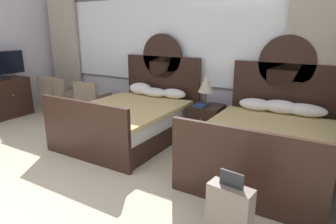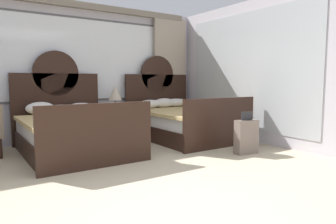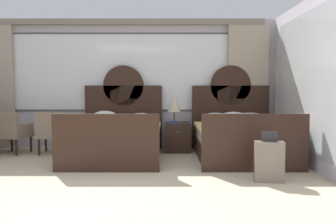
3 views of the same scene
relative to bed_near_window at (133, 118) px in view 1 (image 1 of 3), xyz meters
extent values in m
cube|color=silver|center=(-0.06, 1.14, 1.00)|extent=(6.45, 0.07, 2.70)
cube|color=#575459|center=(-0.06, 1.10, 1.24)|extent=(4.88, 0.02, 1.65)
cube|color=white|center=(-0.06, 1.09, 1.24)|extent=(4.80, 0.02, 1.57)
cube|color=tan|center=(-2.72, 1.00, 0.95)|extent=(0.84, 0.08, 2.60)
cube|color=tan|center=(2.59, 1.00, 0.95)|extent=(0.84, 0.08, 2.60)
cube|color=black|center=(0.00, -0.07, -0.20)|extent=(1.52, 2.01, 0.30)
cube|color=white|center=(0.00, -0.07, 0.06)|extent=(1.46, 1.91, 0.22)
cube|color=tan|center=(0.00, -0.15, 0.20)|extent=(1.56, 1.81, 0.06)
cube|color=black|center=(0.00, 0.97, 0.31)|extent=(1.60, 0.06, 1.31)
cylinder|color=black|center=(0.00, 0.97, 0.96)|extent=(0.83, 0.06, 0.83)
cube|color=black|center=(0.00, -1.10, 0.09)|extent=(1.60, 0.06, 0.88)
ellipsoid|color=white|center=(-0.35, 0.73, 0.34)|extent=(0.49, 0.29, 0.22)
ellipsoid|color=white|center=(-0.02, 0.71, 0.31)|extent=(0.57, 0.29, 0.16)
ellipsoid|color=white|center=(0.38, 0.75, 0.32)|extent=(0.48, 0.26, 0.18)
cube|color=black|center=(2.23, -0.07, -0.20)|extent=(1.52, 2.01, 0.30)
cube|color=white|center=(2.23, -0.07, 0.06)|extent=(1.46, 1.91, 0.22)
cube|color=tan|center=(2.23, -0.15, 0.20)|extent=(1.56, 1.81, 0.06)
cube|color=black|center=(2.23, 0.97, 0.31)|extent=(1.60, 0.06, 1.31)
cylinder|color=black|center=(2.23, 0.97, 0.96)|extent=(0.83, 0.06, 0.83)
cube|color=black|center=(2.23, -1.10, 0.09)|extent=(1.60, 0.06, 0.88)
ellipsoid|color=white|center=(1.88, 0.71, 0.32)|extent=(0.53, 0.26, 0.18)
ellipsoid|color=white|center=(2.25, 0.73, 0.33)|extent=(0.53, 0.25, 0.20)
ellipsoid|color=white|center=(2.58, 0.75, 0.32)|extent=(0.60, 0.28, 0.18)
cube|color=black|center=(1.11, 0.60, -0.06)|extent=(0.50, 0.50, 0.58)
sphere|color=tan|center=(1.11, 0.34, 0.07)|extent=(0.02, 0.02, 0.02)
cylinder|color=brown|center=(1.05, 0.66, 0.24)|extent=(0.14, 0.14, 0.02)
cylinder|color=brown|center=(1.05, 0.66, 0.34)|extent=(0.03, 0.03, 0.19)
cone|color=beige|center=(1.05, 0.66, 0.59)|extent=(0.27, 0.27, 0.29)
cube|color=navy|center=(1.04, 0.50, 0.24)|extent=(0.18, 0.26, 0.03)
sphere|color=tan|center=(-2.79, -0.37, 0.14)|extent=(0.03, 0.03, 0.03)
cube|color=black|center=(-3.02, -0.42, 0.49)|extent=(0.20, 0.28, 0.04)
cylinder|color=black|center=(-3.02, -0.42, 0.53)|extent=(0.04, 0.04, 0.05)
cube|color=black|center=(-3.00, -0.42, 0.79)|extent=(0.01, 0.99, 0.43)
cube|color=#84705B|center=(-1.28, 0.40, 0.01)|extent=(0.57, 0.57, 0.10)
cube|color=#84705B|center=(-1.26, 0.17, 0.26)|extent=(0.54, 0.12, 0.40)
cube|color=#84705B|center=(-1.04, 0.42, 0.14)|extent=(0.09, 0.49, 0.16)
cube|color=#84705B|center=(-1.52, 0.38, 0.14)|extent=(0.09, 0.49, 0.16)
cylinder|color=black|center=(-1.07, 0.63, -0.19)|extent=(0.04, 0.04, 0.31)
cylinder|color=black|center=(-1.51, 0.61, -0.19)|extent=(0.04, 0.04, 0.31)
cylinder|color=black|center=(-1.04, 0.20, -0.19)|extent=(0.04, 0.04, 0.31)
cylinder|color=black|center=(-1.48, 0.17, -0.19)|extent=(0.04, 0.04, 0.31)
cube|color=#84705B|center=(-2.05, 0.40, 0.01)|extent=(0.65, 0.65, 0.10)
cube|color=#84705B|center=(-2.11, 0.18, 0.26)|extent=(0.54, 0.20, 0.40)
cube|color=#84705B|center=(-1.82, 0.34, 0.14)|extent=(0.17, 0.49, 0.16)
cube|color=#84705B|center=(-2.29, 0.46, 0.14)|extent=(0.17, 0.49, 0.16)
cylinder|color=black|center=(-1.79, 0.56, -0.19)|extent=(0.04, 0.04, 0.31)
cylinder|color=black|center=(-2.22, 0.67, -0.19)|extent=(0.04, 0.04, 0.31)
cylinder|color=black|center=(-1.89, 0.14, -0.19)|extent=(0.04, 0.04, 0.31)
cylinder|color=black|center=(-2.32, 0.24, -0.19)|extent=(0.04, 0.04, 0.31)
cube|color=#84705B|center=(-2.43, 0.40, 0.01)|extent=(0.62, 0.62, 0.10)
cube|color=#84705B|center=(-2.47, 0.17, 0.26)|extent=(0.55, 0.17, 0.40)
cube|color=#84705B|center=(-2.19, 0.36, 0.14)|extent=(0.14, 0.49, 0.16)
cube|color=#84705B|center=(-2.67, 0.44, 0.14)|extent=(0.14, 0.49, 0.16)
cylinder|color=black|center=(-2.18, 0.58, -0.19)|extent=(0.04, 0.04, 0.31)
cylinder|color=black|center=(-2.61, 0.65, -0.19)|extent=(0.04, 0.04, 0.31)
cylinder|color=black|center=(-2.25, 0.15, -0.19)|extent=(0.04, 0.04, 0.31)
cylinder|color=black|center=(-2.68, 0.22, -0.19)|extent=(0.04, 0.04, 0.31)
cube|color=#75665B|center=(2.29, -1.65, -0.08)|extent=(0.40, 0.21, 0.55)
cube|color=#232326|center=(2.29, -1.65, 0.26)|extent=(0.21, 0.05, 0.14)
camera|label=1|loc=(2.91, -3.75, 1.46)|focal=30.81mm
camera|label=2|loc=(-1.50, -5.01, 0.84)|focal=33.03mm
camera|label=3|loc=(0.93, -6.23, 0.91)|focal=37.04mm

